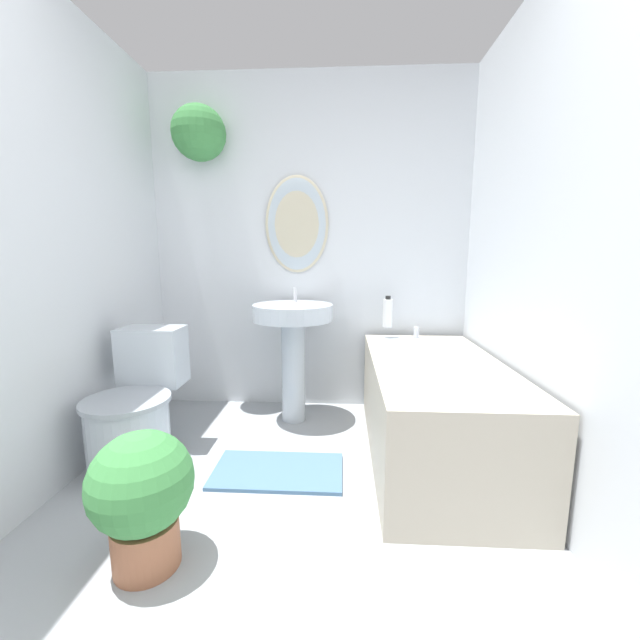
# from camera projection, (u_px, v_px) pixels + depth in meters

# --- Properties ---
(wall_back) EXTENTS (2.39, 0.37, 2.40)m
(wall_back) POSITION_uv_depth(u_px,v_px,m) (297.00, 233.00, 2.86)
(wall_back) COLOR silver
(wall_back) RESTS_ON ground_plane
(wall_left) EXTENTS (0.06, 2.49, 2.40)m
(wall_left) POSITION_uv_depth(u_px,v_px,m) (29.00, 242.00, 1.75)
(wall_left) COLOR silver
(wall_left) RESTS_ON ground_plane
(wall_right) EXTENTS (0.06, 2.49, 2.40)m
(wall_right) POSITION_uv_depth(u_px,v_px,m) (566.00, 241.00, 1.62)
(wall_right) COLOR silver
(wall_right) RESTS_ON ground_plane
(toilet) EXTENTS (0.43, 0.63, 0.73)m
(toilet) POSITION_uv_depth(u_px,v_px,m) (136.00, 413.00, 2.10)
(toilet) COLOR silver
(toilet) RESTS_ON ground_plane
(pedestal_sink) EXTENTS (0.54, 0.54, 0.91)m
(pedestal_sink) POSITION_uv_depth(u_px,v_px,m) (293.00, 334.00, 2.66)
(pedestal_sink) COLOR silver
(pedestal_sink) RESTS_ON ground_plane
(bathtub) EXTENTS (0.70, 1.43, 0.64)m
(bathtub) POSITION_uv_depth(u_px,v_px,m) (434.00, 407.00, 2.21)
(bathtub) COLOR #B2A893
(bathtub) RESTS_ON ground_plane
(shampoo_bottle) EXTENTS (0.07, 0.07, 0.22)m
(shampoo_bottle) POSITION_uv_depth(u_px,v_px,m) (388.00, 313.00, 2.76)
(shampoo_bottle) COLOR white
(shampoo_bottle) RESTS_ON bathtub
(potted_plant) EXTENTS (0.37, 0.37, 0.52)m
(potted_plant) POSITION_uv_depth(u_px,v_px,m) (142.00, 493.00, 1.41)
(potted_plant) COLOR #9E6042
(potted_plant) RESTS_ON ground_plane
(bath_mat) EXTENTS (0.68, 0.38, 0.02)m
(bath_mat) POSITION_uv_depth(u_px,v_px,m) (278.00, 471.00, 2.08)
(bath_mat) COLOR #4C7093
(bath_mat) RESTS_ON ground_plane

